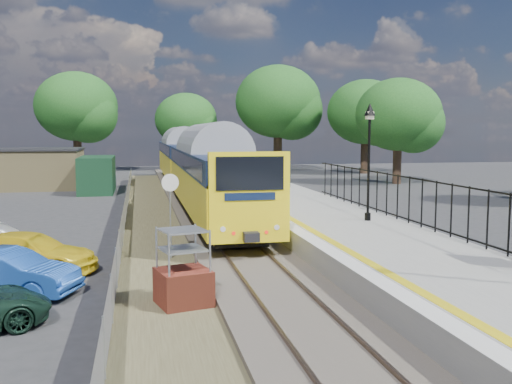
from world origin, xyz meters
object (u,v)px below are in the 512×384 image
object	(u,v)px
train	(192,162)
car_blue	(7,273)
victorian_lamp_north	(369,134)
brick_plinth	(183,269)
car_red	(1,268)
car_yellow	(30,253)
speed_sign	(170,201)

from	to	relation	value
train	car_blue	world-z (taller)	train
victorian_lamp_north	brick_plinth	distance (m)	10.93
brick_plinth	car_blue	xyz separation A→B (m)	(-4.54, 1.91, -0.33)
train	car_red	bearing A→B (deg)	-108.58
victorian_lamp_north	car_yellow	world-z (taller)	victorian_lamp_north
car_yellow	train	bearing A→B (deg)	-0.02
train	car_yellow	bearing A→B (deg)	-109.05
victorian_lamp_north	train	distance (m)	18.53
speed_sign	car_blue	xyz separation A→B (m)	(-4.54, -3.46, -1.41)
victorian_lamp_north	car_yellow	size ratio (longest dim) A/B	1.08
victorian_lamp_north	train	bearing A→B (deg)	106.71
victorian_lamp_north	car_yellow	distance (m)	12.98
car_yellow	car_red	bearing A→B (deg)	-174.25
train	car_blue	distance (m)	23.75
car_yellow	speed_sign	bearing A→B (deg)	-59.82
train	car_yellow	xyz separation A→B (m)	(-6.92, -20.03, -1.72)
train	brick_plinth	bearing A→B (deg)	-95.82
car_blue	train	bearing A→B (deg)	4.18
speed_sign	victorian_lamp_north	bearing A→B (deg)	-2.01
brick_plinth	car_red	world-z (taller)	brick_plinth
car_blue	car_yellow	size ratio (longest dim) A/B	0.90
train	car_yellow	world-z (taller)	train
train	car_blue	bearing A→B (deg)	-107.28
victorian_lamp_north	car_red	size ratio (longest dim) A/B	1.31
car_blue	car_yellow	world-z (taller)	car_blue
brick_plinth	car_blue	bearing A→B (deg)	157.17
speed_sign	car_blue	distance (m)	5.88
brick_plinth	car_yellow	bearing A→B (deg)	134.49
car_blue	car_yellow	xyz separation A→B (m)	(0.12, 2.59, -0.01)
brick_plinth	car_red	distance (m)	5.55
victorian_lamp_north	brick_plinth	size ratio (longest dim) A/B	2.31
victorian_lamp_north	car_red	xyz separation A→B (m)	(-12.65, -4.23, -3.70)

